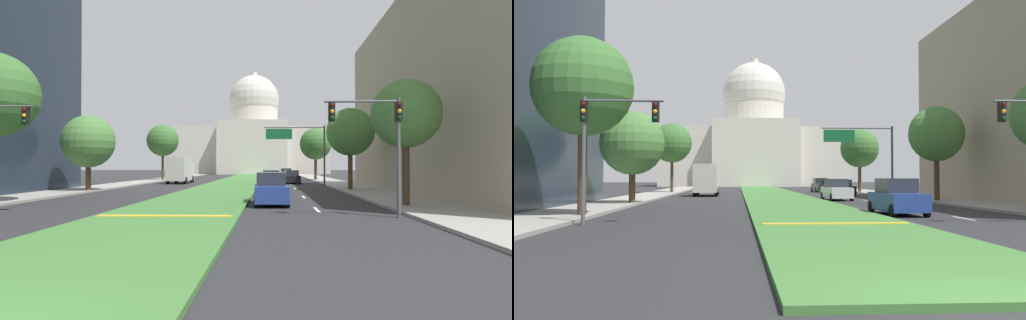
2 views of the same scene
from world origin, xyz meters
The scene contains 19 objects.
ground_plane centered at (0.00, 53.37, 0.00)m, with size 260.00×260.00×0.00m, color #2B2B2D.
grass_median centered at (0.00, 48.03, 0.07)m, with size 6.22×96.07×0.14m, color #427A38.
median_curb_nose centered at (0.00, 12.46, 0.16)m, with size 5.60×0.50×0.04m, color gold.
lane_dashes_right centered at (6.79, 40.57, 0.00)m, with size 0.16×52.40×0.01m.
sidewalk_left centered at (-12.47, 42.70, 0.07)m, with size 4.00×96.07×0.15m, color #9E9991.
sidewalk_right centered at (12.47, 42.70, 0.07)m, with size 4.00×96.07×0.15m, color #9E9991.
capitol_building centered at (0.00, 105.95, 9.29)m, with size 38.85×24.29×27.81m.
traffic_light_near_left centered at (-9.13, 14.31, 3.80)m, with size 3.34×0.35×5.20m.
overhead_guide_sign centered at (7.69, 38.85, 4.69)m, with size 6.53×0.20×6.50m.
street_tree_left_near centered at (-11.04, 17.84, 6.20)m, with size 4.71×4.71×8.58m.
street_tree_left_mid centered at (-11.02, 29.51, 4.28)m, with size 4.45×4.45×6.52m.
street_tree_right_mid centered at (11.50, 31.79, 5.20)m, with size 4.24×4.24×7.35m.
street_tree_left_far centered at (-11.38, 54.61, 5.91)m, with size 4.65×4.65×8.26m.
street_tree_right_far centered at (11.04, 55.02, 5.37)m, with size 4.65×4.65×7.72m.
sedan_lead_stopped centered at (4.43, 19.04, 0.86)m, with size 2.04×4.44×1.86m.
sedan_midblock centered at (4.48, 35.59, 0.82)m, with size 2.01×4.46×1.77m.
sedan_distant centered at (7.08, 46.00, 0.78)m, with size 1.97×4.68×1.66m.
sedan_far_horizon centered at (6.89, 59.16, 0.83)m, with size 1.84×4.44×1.78m.
box_truck_delivery centered at (-6.84, 45.96, 1.68)m, with size 2.40×6.40×3.20m.
Camera 2 is at (-3.76, -7.29, 1.93)m, focal length 36.71 mm.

